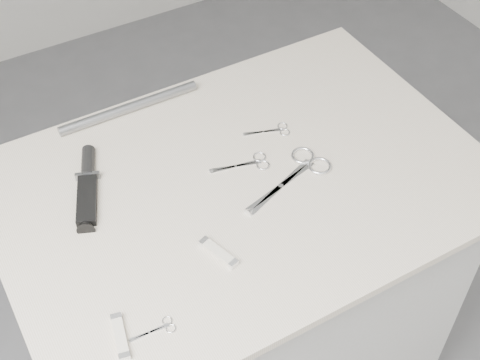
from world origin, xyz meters
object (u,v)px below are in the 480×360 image
sheathed_knife (88,182)px  pocket_knife_b (218,253)px  embroidery_scissors_b (274,131)px  tiny_scissors (158,329)px  plinth (242,306)px  large_shears (301,170)px  metal_rail (129,108)px  embroidery_scissors_a (250,163)px  pocket_knife_a (120,337)px

sheathed_knife → pocket_knife_b: size_ratio=2.34×
embroidery_scissors_b → tiny_scissors: same height
plinth → pocket_knife_b: (-0.13, -0.14, 0.48)m
plinth → tiny_scissors: bearing=-142.1°
large_shears → embroidery_scissors_b: 0.13m
large_shears → sheathed_knife: (-0.40, 0.18, 0.00)m
large_shears → metal_rail: size_ratio=0.67×
embroidery_scissors_b → sheathed_knife: size_ratio=0.50×
embroidery_scissors_a → pocket_knife_b: 0.24m
pocket_knife_a → pocket_knife_b: (0.23, 0.07, 0.00)m
plinth → embroidery_scissors_b: (0.13, 0.09, 0.47)m
sheathed_knife → metal_rail: (0.17, 0.17, 0.00)m
plinth → pocket_knife_a: (-0.36, -0.22, 0.48)m
large_shears → embroidery_scissors_b: large_shears is taller
large_shears → embroidery_scissors_b: bearing=65.5°
plinth → sheathed_knife: (-0.28, 0.14, 0.48)m
large_shears → tiny_scissors: size_ratio=2.75×
large_shears → pocket_knife_a: (-0.48, -0.18, 0.00)m
embroidery_scissors_b → tiny_scissors: 0.54m
plinth → tiny_scissors: size_ratio=11.15×
plinth → sheathed_knife: size_ratio=4.39×
plinth → embroidery_scissors_b: size_ratio=8.75×
large_shears → pocket_knife_b: bearing=-174.4°
large_shears → metal_rail: (-0.23, 0.35, 0.01)m
embroidery_scissors_b → pocket_knife_a: (-0.49, -0.31, 0.00)m
embroidery_scissors_a → plinth: bearing=-125.2°
metal_rail → tiny_scissors: bearing=-108.5°
pocket_knife_a → tiny_scissors: bearing=-92.0°
large_shears → embroidery_scissors_a: bearing=122.2°
large_shears → embroidery_scissors_a: size_ratio=1.75×
tiny_scissors → pocket_knife_b: 0.19m
embroidery_scissors_b → sheathed_knife: 0.42m
embroidery_scissors_a → pocket_knife_a: 0.47m
embroidery_scissors_b → pocket_knife_b: 0.36m
embroidery_scissors_b → pocket_knife_b: pocket_knife_b is taller
metal_rail → sheathed_knife: bearing=-134.2°
tiny_scissors → sheathed_knife: size_ratio=0.39×
plinth → large_shears: 0.49m
large_shears → metal_rail: 0.42m
tiny_scissors → pocket_knife_b: bearing=32.1°
embroidery_scissors_b → metal_rail: 0.33m
tiny_scissors → sheathed_knife: bearing=91.0°
embroidery_scissors_a → pocket_knife_a: (-0.40, -0.25, 0.00)m
large_shears → embroidery_scissors_a: large_shears is taller
embroidery_scissors_b → pocket_knife_a: 0.58m
large_shears → embroidery_scissors_b: size_ratio=2.16×
pocket_knife_a → embroidery_scissors_a: bearing=-45.6°
pocket_knife_a → pocket_knife_b: size_ratio=1.02×
embroidery_scissors_b → sheathed_knife: sheathed_knife is taller
plinth → embroidery_scissors_b: bearing=35.1°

